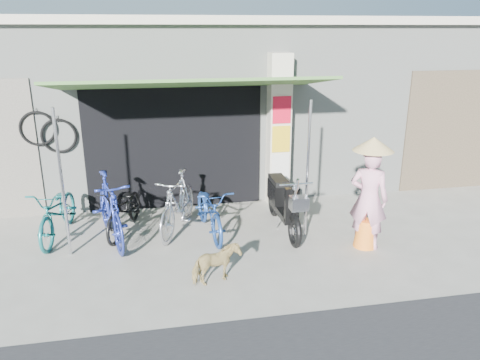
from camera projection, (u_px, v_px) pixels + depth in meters
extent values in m
plane|color=gray|center=(265.00, 260.00, 7.29)|extent=(80.00, 80.00, 0.00)
cube|color=#9B9F98|center=(217.00, 100.00, 11.51)|extent=(12.00, 5.00, 3.50)
cube|color=beige|center=(216.00, 22.00, 10.94)|extent=(12.30, 5.30, 0.16)
cube|color=black|center=(174.00, 146.00, 9.10)|extent=(3.40, 0.06, 2.50)
cube|color=black|center=(176.00, 180.00, 9.32)|extent=(3.06, 0.04, 1.10)
torus|color=black|center=(59.00, 136.00, 8.59)|extent=(0.65, 0.05, 0.65)
cylinder|color=silver|center=(57.00, 118.00, 8.51)|extent=(0.02, 0.02, 0.12)
torus|color=black|center=(38.00, 129.00, 8.48)|extent=(0.65, 0.05, 0.65)
cylinder|color=silver|center=(35.00, 111.00, 8.40)|extent=(0.02, 0.02, 0.12)
cube|color=beige|center=(278.00, 131.00, 9.26)|extent=(0.42, 0.42, 3.00)
cube|color=red|center=(282.00, 110.00, 8.92)|extent=(0.36, 0.02, 0.52)
cube|color=gold|center=(281.00, 139.00, 9.10)|extent=(0.36, 0.02, 0.52)
cube|color=silver|center=(280.00, 167.00, 9.27)|extent=(0.36, 0.02, 0.50)
cube|color=#3E672E|center=(192.00, 83.00, 7.88)|extent=(4.60, 1.88, 0.35)
cylinder|color=silver|center=(62.00, 185.00, 7.09)|extent=(0.05, 0.05, 2.36)
cylinder|color=silver|center=(308.00, 170.00, 7.79)|extent=(0.05, 0.05, 2.36)
cube|color=brown|center=(460.00, 131.00, 10.20)|extent=(2.60, 0.06, 2.60)
imported|color=#166263|center=(58.00, 212.00, 7.95)|extent=(0.86, 1.84, 0.93)
imported|color=navy|center=(110.00, 209.00, 7.76)|extent=(1.01, 1.98, 1.15)
imported|color=black|center=(125.00, 209.00, 8.16)|extent=(1.01, 1.71, 0.85)
imported|color=silver|center=(178.00, 203.00, 8.15)|extent=(1.14, 1.83, 1.07)
imported|color=navy|center=(210.00, 210.00, 8.07)|extent=(0.78, 1.77, 0.90)
imported|color=tan|center=(216.00, 264.00, 6.54)|extent=(0.75, 0.53, 0.58)
torus|color=black|center=(295.00, 231.00, 7.63)|extent=(0.10, 0.56, 0.56)
torus|color=black|center=(274.00, 202.00, 8.92)|extent=(0.10, 0.56, 0.56)
cube|color=black|center=(283.00, 211.00, 8.25)|extent=(0.24, 1.01, 0.11)
cube|color=black|center=(278.00, 192.00, 8.53)|extent=(0.28, 0.58, 0.36)
cube|color=black|center=(279.00, 180.00, 8.46)|extent=(0.26, 0.58, 0.10)
cube|color=black|center=(292.00, 205.00, 7.71)|extent=(0.23, 0.11, 0.59)
cylinder|color=silver|center=(296.00, 184.00, 7.41)|extent=(0.55, 0.04, 0.03)
cube|color=silver|center=(299.00, 203.00, 7.31)|extent=(0.28, 0.21, 0.21)
imported|color=pink|center=(369.00, 199.00, 7.49)|extent=(0.73, 0.68, 1.67)
cone|color=orange|center=(365.00, 233.00, 7.68)|extent=(0.38, 0.38, 0.46)
cone|color=#D7B774|center=(374.00, 144.00, 7.21)|extent=(0.64, 0.64, 0.22)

